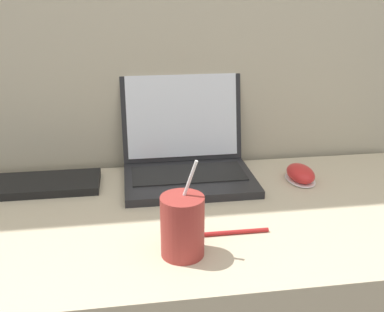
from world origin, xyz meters
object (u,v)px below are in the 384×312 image
(drink_cup, at_px, (182,225))
(computer_mouse, at_px, (300,174))
(laptop, at_px, (186,154))
(pen, at_px, (236,232))
(external_keyboard, at_px, (18,186))

(drink_cup, height_order, computer_mouse, drink_cup)
(laptop, distance_m, computer_mouse, 0.30)
(laptop, height_order, pen, laptop)
(computer_mouse, distance_m, external_keyboard, 0.72)
(computer_mouse, relative_size, pen, 0.83)
(laptop, bearing_deg, computer_mouse, -14.73)
(external_keyboard, bearing_deg, laptop, 3.46)
(laptop, bearing_deg, external_keyboard, -176.54)
(external_keyboard, bearing_deg, pen, -30.98)
(computer_mouse, bearing_deg, external_keyboard, 176.00)
(external_keyboard, bearing_deg, drink_cup, -43.31)
(external_keyboard, bearing_deg, computer_mouse, -4.00)
(drink_cup, bearing_deg, computer_mouse, 40.59)
(drink_cup, distance_m, external_keyboard, 0.51)
(drink_cup, xyz_separation_m, external_keyboard, (-0.37, 0.35, -0.05))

